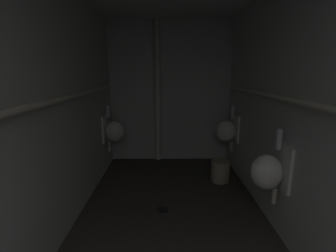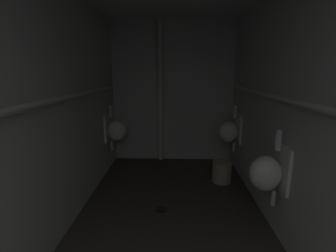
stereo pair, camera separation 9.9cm
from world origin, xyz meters
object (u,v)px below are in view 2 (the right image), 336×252
Objects in this scene: urinal_right_mid at (268,172)px; urinal_right_far at (230,131)px; standpipe_back_wall at (160,94)px; floor_drain at (161,209)px; waste_bin at (222,172)px; urinal_left_mid at (116,130)px.

urinal_right_mid is 1.59m from urinal_right_far.
standpipe_back_wall is (-1.13, 2.06, 0.55)m from urinal_right_mid.
waste_bin is at bearing 42.08° from floor_drain.
urinal_right_far is 0.67m from waste_bin.
urinal_right_mid is at bearing -41.43° from urinal_left_mid.
waste_bin is at bearing -13.98° from urinal_left_mid.
urinal_right_mid and urinal_right_far have the same top height.
standpipe_back_wall is (-1.13, 0.46, 0.55)m from urinal_right_far.
urinal_right_far is at bearing 65.95° from waste_bin.
urinal_right_mid is 1.00× the size of urinal_right_far.
urinal_left_mid is 1.58m from floor_drain.
floor_drain is 0.44× the size of waste_bin.
urinal_left_mid and urinal_right_mid have the same top height.
urinal_right_far is at bearing -0.60° from urinal_left_mid.
urinal_right_mid is 5.39× the size of floor_drain.
urinal_right_mid reaches higher than floor_drain.
waste_bin is at bearing -41.82° from standpipe_back_wall.
urinal_right_far reaches higher than waste_bin.
urinal_right_far is (1.83, -0.02, 0.00)m from urinal_left_mid.
urinal_left_mid is 5.39× the size of floor_drain.
standpipe_back_wall reaches higher than urinal_left_mid.
urinal_right_far is at bearing 90.00° from urinal_right_mid.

